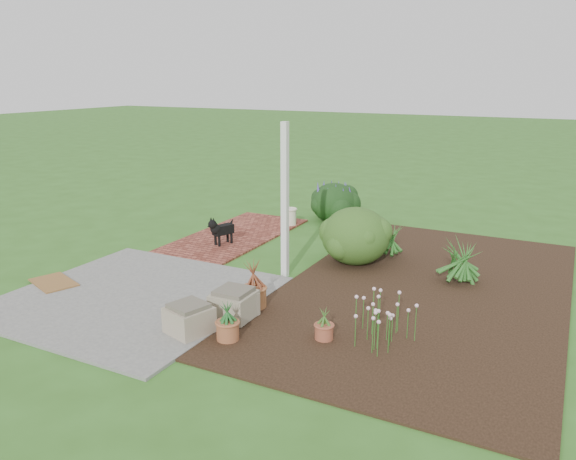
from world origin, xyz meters
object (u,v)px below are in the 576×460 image
at_px(cream_ceramic_urn, 290,217).
at_px(stone_trough_near, 234,305).
at_px(black_dog, 221,229).
at_px(evergreen_shrub, 356,234).

bearing_deg(cream_ceramic_urn, stone_trough_near, -71.65).
bearing_deg(cream_ceramic_urn, black_dog, -104.18).
distance_m(cream_ceramic_urn, evergreen_shrub, 2.76).
relative_size(cream_ceramic_urn, evergreen_shrub, 0.30).
xyz_separation_m(black_dog, cream_ceramic_urn, (0.49, 1.93, -0.13)).
bearing_deg(stone_trough_near, cream_ceramic_urn, 108.35).
xyz_separation_m(black_dog, evergreen_shrub, (2.63, 0.23, 0.18)).
height_order(cream_ceramic_urn, evergreen_shrub, evergreen_shrub).
distance_m(black_dog, evergreen_shrub, 2.65).
distance_m(stone_trough_near, black_dog, 3.39).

